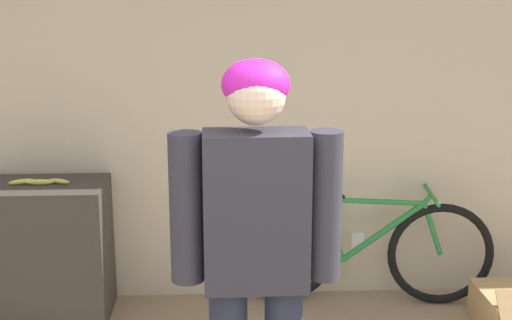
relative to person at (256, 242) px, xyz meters
The scene contains 5 objects.
wall_back 1.83m from the person, 83.23° to the left, with size 8.00×0.07×2.60m.
side_shelf 2.02m from the person, 128.83° to the left, with size 0.77×0.49×0.84m.
person is the anchor object (origin of this frame).
bicycle 1.89m from the person, 64.82° to the left, with size 1.67×0.46×0.74m.
banana 1.93m from the person, 128.89° to the left, with size 0.37×0.09×0.03m.
Camera 1 is at (-0.35, -1.53, 1.99)m, focal length 50.00 mm.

